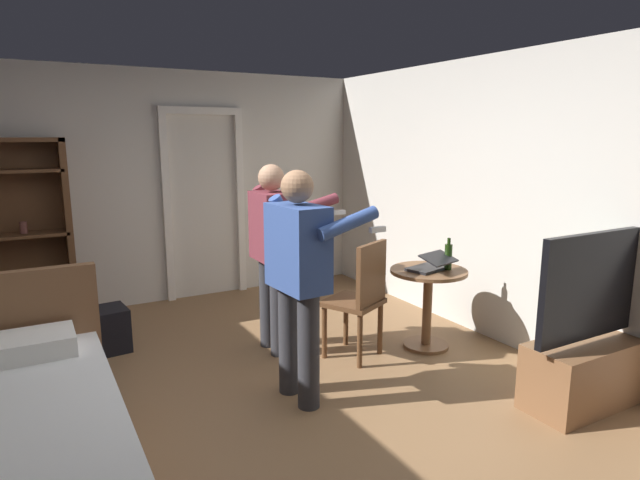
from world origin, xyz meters
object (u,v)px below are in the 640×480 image
side_table (428,295)px  suitcase_dark (27,327)px  laptop (431,265)px  wooden_chair (361,295)px  person_striped_shirt (274,246)px  bookshelf (11,227)px  bottle_on_table (448,256)px  suitcase_small (99,331)px  tv_flatscreen (594,353)px  person_blue_shirt (299,270)px

side_table → suitcase_dark: size_ratio=1.16×
laptop → wooden_chair: wooden_chair is taller
person_striped_shirt → bookshelf: bearing=138.2°
bookshelf → side_table: bookshelf is taller
bookshelf → person_striped_shirt: 2.58m
bookshelf → laptop: bearing=-37.4°
bottle_on_table → suitcase_small: bearing=153.1°
tv_flatscreen → bottle_on_table: tv_flatscreen is taller
bookshelf → suitcase_small: (0.58, -1.05, -0.79)m
tv_flatscreen → wooden_chair: bearing=125.1°
wooden_chair → suitcase_small: (-1.88, 1.18, -0.36)m
bookshelf → wooden_chair: bookshelf is taller
person_striped_shirt → side_table: bearing=-26.8°
wooden_chair → person_blue_shirt: bearing=-153.5°
side_table → person_blue_shirt: (-1.39, -0.29, 0.46)m
person_striped_shirt → tv_flatscreen: bearing=-51.3°
person_blue_shirt → suitcase_dark: size_ratio=2.66×
bookshelf → laptop: 3.89m
bottle_on_table → wooden_chair: 0.84m
suitcase_small → person_striped_shirt: bearing=-32.2°
bottle_on_table → suitcase_dark: 3.66m
suitcase_dark → person_blue_shirt: bearing=-50.8°
side_table → bottle_on_table: 0.38m
side_table → wooden_chair: wooden_chair is taller
tv_flatscreen → bookshelf: bearing=133.6°
side_table → person_striped_shirt: size_ratio=0.44×
laptop → wooden_chair: (-0.62, 0.13, -0.21)m
tv_flatscreen → suitcase_dark: tv_flatscreen is taller
tv_flatscreen → person_blue_shirt: bearing=149.5°
laptop → wooden_chair: size_ratio=0.40×
person_striped_shirt → wooden_chair: bearing=-43.0°
suitcase_dark → side_table: bearing=-29.7°
suitcase_small → laptop: bearing=-33.2°
wooden_chair → bookshelf: bearing=137.9°
bookshelf → laptop: bookshelf is taller
laptop → person_blue_shirt: person_blue_shirt is taller
laptop → suitcase_small: bearing=152.4°
bookshelf → tv_flatscreen: size_ratio=1.47×
bookshelf → tv_flatscreen: bearing=-46.4°
bottle_on_table → suitcase_dark: bearing=152.0°
bookshelf → bottle_on_table: (3.24, -2.39, -0.17)m
side_table → wooden_chair: size_ratio=0.71×
side_table → suitcase_dark: side_table is taller
wooden_chair → person_blue_shirt: 0.93m
laptop → person_blue_shirt: size_ratio=0.25×
tv_flatscreen → laptop: bearing=106.3°
suitcase_small → side_table: bearing=-32.3°
bookshelf → suitcase_small: 1.44m
laptop → person_striped_shirt: size_ratio=0.25×
laptop → bottle_on_table: bottle_on_table is taller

